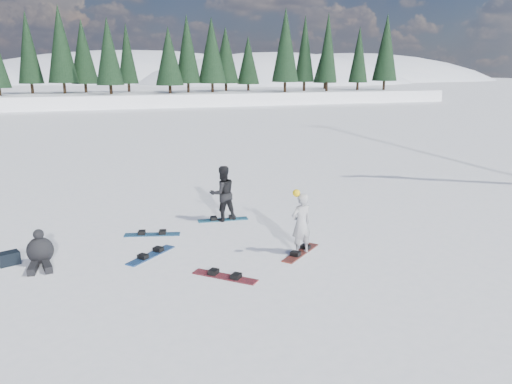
% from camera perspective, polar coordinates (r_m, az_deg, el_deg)
% --- Properties ---
extents(ground, '(420.00, 420.00, 0.00)m').
position_cam_1_polar(ground, '(12.92, 2.02, -6.10)').
color(ground, white).
rests_on(ground, ground).
extents(alpine_backdrop, '(412.50, 227.00, 53.20)m').
position_cam_1_polar(alpine_backdrop, '(201.40, -21.88, 7.61)').
color(alpine_backdrop, white).
rests_on(alpine_backdrop, ground).
extents(snowboarder_woman, '(0.62, 0.47, 1.66)m').
position_cam_1_polar(snowboarder_woman, '(12.16, 5.18, -3.57)').
color(snowboarder_woman, '#AFB0B5').
rests_on(snowboarder_woman, ground).
extents(snowboarder_man, '(0.87, 0.71, 1.66)m').
position_cam_1_polar(snowboarder_man, '(14.81, -3.84, -0.16)').
color(snowboarder_man, black).
rests_on(snowboarder_man, ground).
extents(seated_rider, '(0.62, 1.00, 0.84)m').
position_cam_1_polar(seated_rider, '(12.60, -23.45, -6.25)').
color(seated_rider, black).
rests_on(seated_rider, ground).
extents(gear_bag, '(0.53, 0.44, 0.30)m').
position_cam_1_polar(gear_bag, '(12.97, -26.41, -6.82)').
color(gear_bag, black).
rests_on(gear_bag, ground).
extents(snowboard_woman, '(1.34, 1.16, 0.03)m').
position_cam_1_polar(snowboard_woman, '(12.41, 5.12, -6.92)').
color(snowboard_woman, maroon).
rests_on(snowboard_woman, ground).
extents(snowboard_man, '(1.52, 0.45, 0.03)m').
position_cam_1_polar(snowboard_man, '(15.02, -3.79, -3.18)').
color(snowboard_man, '#1A6D91').
rests_on(snowboard_man, ground).
extents(snowboard_loose_b, '(1.27, 1.25, 0.03)m').
position_cam_1_polar(snowboard_loose_b, '(11.03, -3.59, -9.63)').
color(snowboard_loose_b, maroon).
rests_on(snowboard_loose_b, ground).
extents(snowboard_loose_a, '(1.31, 1.20, 0.03)m').
position_cam_1_polar(snowboard_loose_a, '(12.47, -11.91, -7.08)').
color(snowboard_loose_a, navy).
rests_on(snowboard_loose_a, ground).
extents(snowboard_loose_c, '(1.52, 0.68, 0.03)m').
position_cam_1_polar(snowboard_loose_c, '(13.97, -11.77, -4.78)').
color(snowboard_loose_c, '#185585').
rests_on(snowboard_loose_c, ground).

